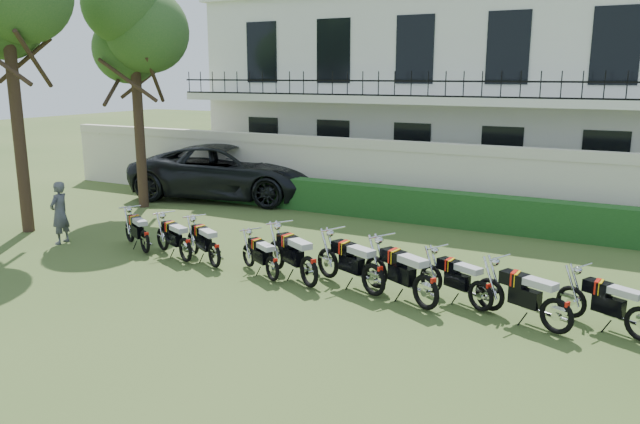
% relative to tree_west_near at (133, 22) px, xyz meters
% --- Properties ---
extents(ground, '(100.00, 100.00, 0.00)m').
position_rel_tree_west_near_xyz_m(ground, '(8.96, -5.00, -5.89)').
color(ground, '#3B5522').
rests_on(ground, ground).
extents(perimeter_wall, '(30.00, 0.35, 2.30)m').
position_rel_tree_west_near_xyz_m(perimeter_wall, '(8.96, 3.00, -4.72)').
color(perimeter_wall, beige).
rests_on(perimeter_wall, ground).
extents(hedge, '(18.00, 0.60, 1.00)m').
position_rel_tree_west_near_xyz_m(hedge, '(9.96, 2.20, -5.39)').
color(hedge, '#1B491A').
rests_on(hedge, ground).
extents(building, '(20.40, 9.60, 7.40)m').
position_rel_tree_west_near_xyz_m(building, '(8.96, 8.96, -2.18)').
color(building, silver).
rests_on(building, ground).
extents(tree_west_near, '(3.40, 3.20, 7.90)m').
position_rel_tree_west_near_xyz_m(tree_west_near, '(0.00, 0.00, 0.00)').
color(tree_west_near, '#473323').
rests_on(tree_west_near, ground).
extents(motorcycle_0, '(1.63, 0.95, 0.98)m').
position_rel_tree_west_near_xyz_m(motorcycle_0, '(3.99, -4.16, -5.44)').
color(motorcycle_0, black).
rests_on(motorcycle_0, ground).
extents(motorcycle_1, '(1.71, 0.88, 1.00)m').
position_rel_tree_west_near_xyz_m(motorcycle_1, '(5.34, -4.26, -5.43)').
color(motorcycle_1, black).
rests_on(motorcycle_1, ground).
extents(motorcycle_2, '(1.66, 0.97, 1.00)m').
position_rel_tree_west_near_xyz_m(motorcycle_2, '(6.20, -4.29, -5.43)').
color(motorcycle_2, black).
rests_on(motorcycle_2, ground).
extents(motorcycle_3, '(1.51, 0.92, 0.92)m').
position_rel_tree_west_near_xyz_m(motorcycle_3, '(7.85, -4.45, -5.46)').
color(motorcycle_3, black).
rests_on(motorcycle_3, ground).
extents(motorcycle_4, '(1.85, 1.13, 1.13)m').
position_rel_tree_west_near_xyz_m(motorcycle_4, '(8.74, -4.45, -5.37)').
color(motorcycle_4, black).
rests_on(motorcycle_4, ground).
extents(motorcycle_5, '(1.95, 0.98, 1.13)m').
position_rel_tree_west_near_xyz_m(motorcycle_5, '(10.11, -4.29, -5.37)').
color(motorcycle_5, black).
rests_on(motorcycle_5, ground).
extents(motorcycle_6, '(1.94, 1.10, 1.16)m').
position_rel_tree_west_near_xyz_m(motorcycle_6, '(11.25, -4.51, -5.35)').
color(motorcycle_6, black).
rests_on(motorcycle_6, ground).
extents(motorcycle_7, '(1.69, 0.90, 1.00)m').
position_rel_tree_west_near_xyz_m(motorcycle_7, '(12.17, -4.09, -5.43)').
color(motorcycle_7, black).
rests_on(motorcycle_7, ground).
extents(motorcycle_8, '(1.85, 0.93, 1.08)m').
position_rel_tree_west_near_xyz_m(motorcycle_8, '(13.55, -4.53, -5.39)').
color(motorcycle_8, black).
rests_on(motorcycle_8, ground).
extents(suv, '(7.33, 4.57, 1.89)m').
position_rel_tree_west_near_xyz_m(suv, '(1.58, 2.60, -4.94)').
color(suv, black).
rests_on(suv, ground).
extents(inspector, '(0.50, 0.66, 1.63)m').
position_rel_tree_west_near_xyz_m(inspector, '(1.35, -4.43, -5.08)').
color(inspector, '#5B5B60').
rests_on(inspector, ground).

